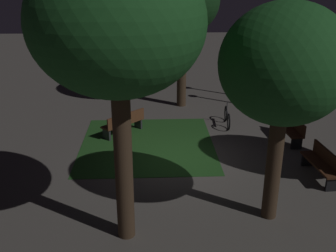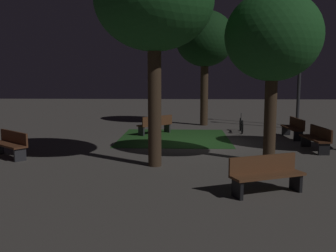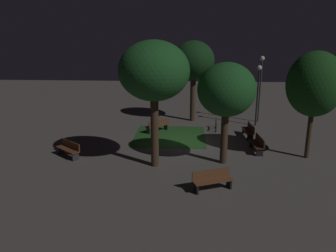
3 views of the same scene
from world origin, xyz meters
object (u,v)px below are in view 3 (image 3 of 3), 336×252
bench_corner (69,149)px  tree_back_left (154,72)px  tree_tall_center (315,84)px  lamp_post_path_center (258,85)px  bicycle (216,125)px  lamp_post_plaza_east (261,78)px  bench_front_left (212,179)px  bench_near_trees (249,130)px  tree_back_right (194,61)px  bench_front_right (257,144)px  tree_left_canopy (226,90)px  bench_back_row (158,125)px

bench_corner → tree_back_left: (-1.00, -4.95, 4.38)m
tree_back_left → tree_tall_center: (1.69, -8.31, -0.77)m
lamp_post_path_center → bicycle: bearing=115.0°
lamp_post_plaza_east → bicycle: 5.37m
bench_front_left → tree_back_left: size_ratio=0.29×
bench_front_left → tree_tall_center: bearing=-52.0°
bench_near_trees → tree_back_left: 9.04m
tree_back_right → tree_tall_center: bearing=-142.0°
lamp_post_plaza_east → lamp_post_path_center: (-1.19, 0.42, -0.35)m
lamp_post_plaza_east → lamp_post_path_center: bearing=160.7°
tree_tall_center → bicycle: bearing=40.7°
bench_corner → lamp_post_plaza_east: 15.24m
bench_front_right → lamp_post_plaza_east: size_ratio=0.36×
bench_corner → bicycle: bicycle is taller
tree_left_canopy → tree_back_left: tree_back_left is taller
tree_tall_center → bicycle: 7.99m
bench_corner → bench_back_row: bearing=-40.6°
tree_back_right → tree_left_canopy: tree_back_right is taller
bench_front_left → tree_back_left: tree_back_left is taller
bench_front_left → tree_left_canopy: bearing=-14.0°
bench_front_left → tree_left_canopy: (3.25, -0.81, 3.41)m
bench_front_right → bench_front_left: size_ratio=0.99×
tree_back_left → tree_tall_center: 8.51m
bench_corner → tree_tall_center: size_ratio=0.29×
tree_back_right → lamp_post_plaza_east: bearing=-90.4°
tree_back_left → bicycle: tree_back_left is taller
bench_near_trees → tree_back_right: 7.08m
tree_back_right → lamp_post_path_center: size_ratio=1.39×
tree_left_canopy → bicycle: bearing=-1.1°
lamp_post_plaza_east → tree_back_left: bearing=143.3°
bench_front_right → bench_back_row: same height
bench_corner → tree_left_canopy: 9.20m
tree_tall_center → lamp_post_path_center: bearing=12.4°
tree_back_right → lamp_post_path_center: bearing=-104.4°
bench_back_row → tree_left_canopy: 7.72m
bench_front_left → bicycle: (9.67, -0.93, -0.14)m
bench_front_right → bench_back_row: 7.22m
bench_near_trees → tree_back_left: tree_back_left is taller
bench_front_right → bench_front_left: 5.97m
bench_front_right → bench_near_trees: same height
bench_front_left → tree_back_right: bearing=3.5°
bench_back_row → bicycle: size_ratio=0.98×
lamp_post_path_center → bicycle: (-1.44, 3.10, -2.73)m
bench_front_right → lamp_post_path_center: 6.57m
bench_near_trees → bench_back_row: (0.85, 6.19, 0.00)m
bench_front_left → tree_left_canopy: 4.78m
tree_back_right → tree_tall_center: (-8.02, -6.27, -0.61)m
tree_tall_center → tree_back_left: bearing=101.5°
tree_back_left → lamp_post_path_center: tree_back_left is taller
lamp_post_path_center → tree_back_left: bearing=141.3°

